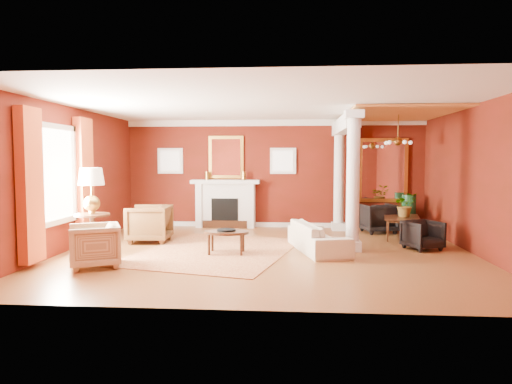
# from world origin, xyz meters

# --- Properties ---
(ground) EXTENTS (8.00, 8.00, 0.00)m
(ground) POSITION_xyz_m (0.00, 0.00, 0.00)
(ground) COLOR brown
(ground) RESTS_ON ground
(room_shell) EXTENTS (8.04, 7.04, 2.92)m
(room_shell) POSITION_xyz_m (0.00, 0.00, 2.02)
(room_shell) COLOR #5B140C
(room_shell) RESTS_ON ground
(fireplace) EXTENTS (1.85, 0.42, 1.29)m
(fireplace) POSITION_xyz_m (-1.30, 3.32, 0.65)
(fireplace) COLOR silver
(fireplace) RESTS_ON ground
(overmantel_mirror) EXTENTS (0.95, 0.07, 1.15)m
(overmantel_mirror) POSITION_xyz_m (-1.30, 3.45, 1.90)
(overmantel_mirror) COLOR gold
(overmantel_mirror) RESTS_ON fireplace
(flank_window_left) EXTENTS (0.70, 0.07, 0.70)m
(flank_window_left) POSITION_xyz_m (-2.85, 3.46, 1.80)
(flank_window_left) COLOR silver
(flank_window_left) RESTS_ON room_shell
(flank_window_right) EXTENTS (0.70, 0.07, 0.70)m
(flank_window_right) POSITION_xyz_m (0.25, 3.46, 1.80)
(flank_window_right) COLOR silver
(flank_window_right) RESTS_ON room_shell
(left_window) EXTENTS (0.21, 2.55, 2.60)m
(left_window) POSITION_xyz_m (-3.89, -0.60, 1.42)
(left_window) COLOR white
(left_window) RESTS_ON room_shell
(column_front) EXTENTS (0.36, 0.36, 2.80)m
(column_front) POSITION_xyz_m (1.70, 0.30, 1.43)
(column_front) COLOR silver
(column_front) RESTS_ON ground
(column_back) EXTENTS (0.36, 0.36, 2.80)m
(column_back) POSITION_xyz_m (1.70, 3.00, 1.43)
(column_back) COLOR silver
(column_back) RESTS_ON ground
(header_beam) EXTENTS (0.30, 3.20, 0.32)m
(header_beam) POSITION_xyz_m (1.70, 1.90, 2.62)
(header_beam) COLOR silver
(header_beam) RESTS_ON column_front
(amber_ceiling) EXTENTS (2.30, 3.40, 0.04)m
(amber_ceiling) POSITION_xyz_m (2.85, 1.75, 2.87)
(amber_ceiling) COLOR #D0843D
(amber_ceiling) RESTS_ON room_shell
(dining_mirror) EXTENTS (1.30, 0.07, 1.70)m
(dining_mirror) POSITION_xyz_m (2.90, 3.45, 1.55)
(dining_mirror) COLOR gold
(dining_mirror) RESTS_ON room_shell
(chandelier) EXTENTS (0.60, 0.62, 0.75)m
(chandelier) POSITION_xyz_m (2.90, 1.80, 2.25)
(chandelier) COLOR #A38033
(chandelier) RESTS_ON room_shell
(crown_trim) EXTENTS (8.00, 0.08, 0.16)m
(crown_trim) POSITION_xyz_m (0.00, 3.46, 2.82)
(crown_trim) COLOR silver
(crown_trim) RESTS_ON room_shell
(base_trim) EXTENTS (8.00, 0.08, 0.12)m
(base_trim) POSITION_xyz_m (0.00, 3.46, 0.06)
(base_trim) COLOR silver
(base_trim) RESTS_ON ground
(rug) EXTENTS (3.54, 4.22, 0.01)m
(rug) POSITION_xyz_m (-1.01, 0.01, 0.01)
(rug) COLOR maroon
(rug) RESTS_ON ground
(sofa) EXTENTS (1.05, 2.03, 0.76)m
(sofa) POSITION_xyz_m (1.02, 0.22, 0.38)
(sofa) COLOR #F4EACD
(sofa) RESTS_ON ground
(armchair_leopard) EXTENTS (0.88, 0.93, 0.91)m
(armchair_leopard) POSITION_xyz_m (-2.67, 0.95, 0.46)
(armchair_leopard) COLOR black
(armchair_leopard) RESTS_ON ground
(armchair_stripe) EXTENTS (1.01, 1.03, 0.82)m
(armchair_stripe) POSITION_xyz_m (-2.86, -1.46, 0.41)
(armchair_stripe) COLOR tan
(armchair_stripe) RESTS_ON ground
(coffee_table) EXTENTS (0.88, 0.88, 0.45)m
(coffee_table) POSITION_xyz_m (-0.78, -0.20, 0.40)
(coffee_table) COLOR black
(coffee_table) RESTS_ON ground
(coffee_book) EXTENTS (0.15, 0.03, 0.20)m
(coffee_book) POSITION_xyz_m (-0.84, -0.24, 0.55)
(coffee_book) COLOR black
(coffee_book) RESTS_ON coffee_table
(side_table) EXTENTS (0.67, 0.67, 1.67)m
(side_table) POSITION_xyz_m (-3.39, -0.35, 1.15)
(side_table) COLOR black
(side_table) RESTS_ON ground
(dining_table) EXTENTS (0.75, 1.47, 0.78)m
(dining_table) POSITION_xyz_m (3.09, 1.94, 0.39)
(dining_table) COLOR black
(dining_table) RESTS_ON ground
(dining_chair_near) EXTENTS (0.83, 0.81, 0.66)m
(dining_chair_near) POSITION_xyz_m (3.15, 0.53, 0.33)
(dining_chair_near) COLOR black
(dining_chair_near) RESTS_ON ground
(dining_chair_far) EXTENTS (0.93, 0.89, 0.81)m
(dining_chair_far) POSITION_xyz_m (2.65, 2.68, 0.40)
(dining_chair_far) COLOR black
(dining_chair_far) RESTS_ON ground
(green_urn) EXTENTS (0.40, 0.40, 0.95)m
(green_urn) POSITION_xyz_m (3.48, 3.00, 0.37)
(green_urn) COLOR #144020
(green_urn) RESTS_ON ground
(potted_plant) EXTENTS (0.62, 0.66, 0.45)m
(potted_plant) POSITION_xyz_m (3.13, 1.93, 1.00)
(potted_plant) COLOR #26591E
(potted_plant) RESTS_ON dining_table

